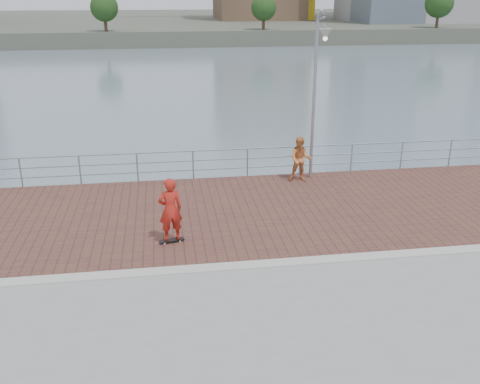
{
  "coord_description": "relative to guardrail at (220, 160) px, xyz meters",
  "views": [
    {
      "loc": [
        -2.09,
        -12.03,
        6.7
      ],
      "look_at": [
        0.0,
        2.0,
        1.3
      ],
      "focal_mm": 40.0,
      "sensor_mm": 36.0,
      "label": 1
    }
  ],
  "objects": [
    {
      "name": "water",
      "position": [
        -0.0,
        -7.0,
        -2.69
      ],
      "size": [
        400.0,
        400.0,
        0.0
      ],
      "primitive_type": "plane",
      "color": "slate",
      "rests_on": "ground"
    },
    {
      "name": "skateboarder",
      "position": [
        -1.99,
        -5.33,
        0.33
      ],
      "size": [
        0.74,
        0.57,
        1.83
      ],
      "primitive_type": "imported",
      "rotation": [
        0.0,
        0.0,
        3.35
      ],
      "color": "#B52218",
      "rests_on": "skateboard"
    },
    {
      "name": "curb",
      "position": [
        -0.0,
        -7.0,
        -0.66
      ],
      "size": [
        40.0,
        0.4,
        0.06
      ],
      "primitive_type": "cube",
      "color": "#B7B5AD",
      "rests_on": "seawall"
    },
    {
      "name": "shoreline_trees",
      "position": [
        4.68,
        70.0,
        3.44
      ],
      "size": [
        144.03,
        4.76,
        6.35
      ],
      "color": "#473323",
      "rests_on": "far_shore"
    },
    {
      "name": "brick_lane",
      "position": [
        -0.0,
        -3.4,
        -0.68
      ],
      "size": [
        40.0,
        6.8,
        0.02
      ],
      "primitive_type": "cube",
      "color": "brown",
      "rests_on": "seawall"
    },
    {
      "name": "far_shore",
      "position": [
        -0.0,
        115.5,
        -1.44
      ],
      "size": [
        320.0,
        95.0,
        2.5
      ],
      "primitive_type": "cube",
      "color": "#4C5142",
      "rests_on": "ground"
    },
    {
      "name": "street_lamp",
      "position": [
        3.36,
        -0.92,
        3.42
      ],
      "size": [
        0.42,
        1.23,
        5.79
      ],
      "color": "gray",
      "rests_on": "brick_lane"
    },
    {
      "name": "bystander",
      "position": [
        2.86,
        -0.83,
        0.16
      ],
      "size": [
        0.94,
        0.8,
        1.67
      ],
      "primitive_type": "imported",
      "rotation": [
        0.0,
        0.0,
        -0.24
      ],
      "color": "#D27C3D",
      "rests_on": "brick_lane"
    },
    {
      "name": "guardrail",
      "position": [
        0.0,
        0.0,
        0.0
      ],
      "size": [
        39.06,
        0.06,
        1.13
      ],
      "color": "#8C9EA8",
      "rests_on": "brick_lane"
    },
    {
      "name": "skateboard",
      "position": [
        -1.99,
        -5.33,
        -0.61
      ],
      "size": [
        0.72,
        0.32,
        0.08
      ],
      "rotation": [
        0.0,
        0.0,
        0.21
      ],
      "color": "black",
      "rests_on": "brick_lane"
    }
  ]
}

